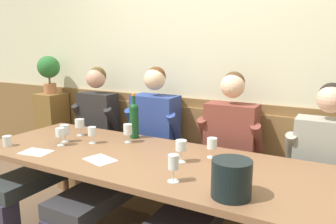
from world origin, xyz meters
TOP-DOWN VIEW (x-y plane):
  - room_wall_back at (0.00, 1.09)m, footprint 6.80×0.08m
  - wood_wainscot_panel at (0.00, 1.04)m, footprint 6.80×0.03m
  - wall_bench at (0.00, 0.83)m, footprint 2.96×0.42m
  - dining_table at (0.00, 0.12)m, footprint 2.66×0.91m
  - person_center_left_seat at (-1.05, 0.42)m, footprint 0.49×1.32m
  - person_center_right_seat at (-0.38, 0.45)m, footprint 0.52×1.34m
  - person_left_seat at (0.34, 0.44)m, footprint 0.52×1.33m
  - person_right_seat at (1.05, 0.42)m, footprint 0.54×1.33m
  - ice_bucket at (0.67, -0.18)m, footprint 0.21×0.21m
  - wine_bottle_amber_mid at (-0.38, 0.48)m, footprint 0.07×0.07m
  - wine_glass_center_front at (0.32, -0.16)m, footprint 0.07×0.07m
  - wine_glass_center_rear at (-0.80, 0.11)m, footprint 0.07×0.07m
  - wine_glass_left_end at (-0.35, 0.35)m, footprint 0.07×0.07m
  - wine_glass_by_bottle at (0.22, 0.15)m, footprint 0.08×0.08m
  - wine_glass_mid_right at (0.36, 0.33)m, footprint 0.07×0.07m
  - wine_glass_right_end at (-0.83, 0.31)m, footprint 0.08×0.08m
  - wine_glass_mid_left at (-0.76, 0.03)m, footprint 0.07×0.07m
  - wine_glass_near_bucket at (-0.58, 0.19)m, footprint 0.06×0.06m
  - water_tumbler_center at (-1.11, -0.18)m, footprint 0.07×0.07m
  - tasting_sheet_left_guest at (-0.79, -0.18)m, footprint 0.23×0.18m
  - tasting_sheet_right_guest at (-0.28, -0.08)m, footprint 0.24×0.20m
  - corner_pedestal at (-1.78, 0.86)m, footprint 0.28×0.28m
  - potted_plant at (-1.78, 0.86)m, footprint 0.24×0.24m

SIDE VIEW (x-z plane):
  - wall_bench at x=0.00m, z-range -0.19..0.75m
  - corner_pedestal at x=-1.78m, z-range 0.00..0.97m
  - wood_wainscot_panel at x=0.00m, z-range 0.00..1.02m
  - person_right_seat at x=1.05m, z-range -0.03..1.22m
  - person_center_left_seat at x=-1.05m, z-range -0.04..1.26m
  - person_left_seat at x=0.34m, z-range -0.03..1.27m
  - person_center_right_seat at x=-0.38m, z-range -0.03..1.29m
  - dining_table at x=0.00m, z-range 0.31..1.05m
  - tasting_sheet_left_guest at x=-0.79m, z-range 0.74..0.75m
  - tasting_sheet_right_guest at x=-0.28m, z-range 0.74..0.75m
  - water_tumbler_center at x=-1.11m, z-range 0.74..0.82m
  - wine_glass_near_bucket at x=-0.58m, z-range 0.77..0.90m
  - wine_glass_center_rear at x=-0.80m, z-range 0.77..0.91m
  - wine_glass_mid_right at x=0.36m, z-range 0.77..0.91m
  - wine_glass_mid_left at x=-0.76m, z-range 0.77..0.91m
  - ice_bucket at x=0.67m, z-range 0.74..0.94m
  - wine_glass_left_end at x=-0.35m, z-range 0.77..0.92m
  - wine_glass_right_end at x=-0.83m, z-range 0.78..0.92m
  - wine_glass_by_bottle at x=0.22m, z-range 0.78..0.93m
  - wine_glass_center_front at x=0.32m, z-range 0.77..0.93m
  - wine_bottle_amber_mid at x=-0.38m, z-range 0.72..1.09m
  - potted_plant at x=-1.78m, z-range 1.03..1.44m
  - room_wall_back at x=0.00m, z-range 0.00..2.80m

